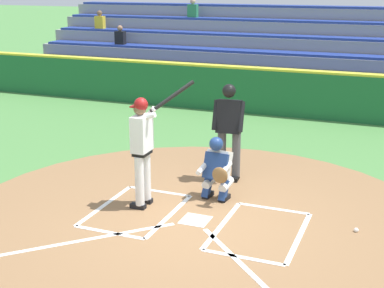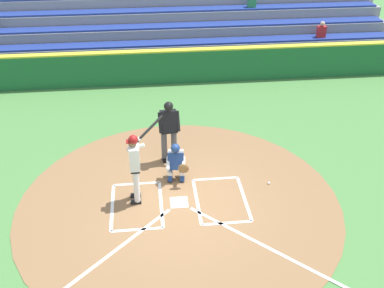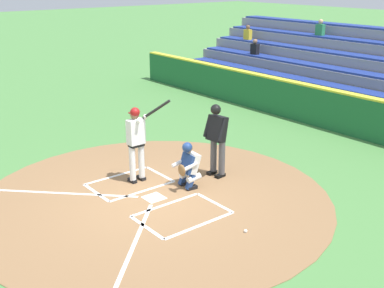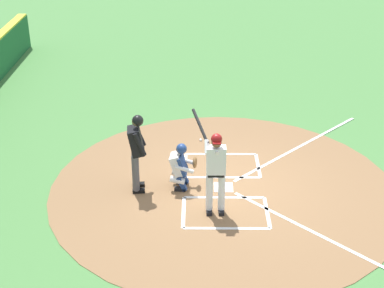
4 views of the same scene
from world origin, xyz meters
TOP-DOWN VIEW (x-y plane):
  - ground_plane at (0.00, 0.00)m, footprint 120.00×120.00m
  - dirt_circle at (0.00, 0.00)m, footprint 8.00×8.00m
  - home_plate_and_chalk at (0.00, 0.88)m, footprint 7.93×4.91m
  - batter at (1.02, -0.23)m, footprint 0.92×0.72m
  - catcher at (-0.02, -0.98)m, footprint 0.59×0.65m
  - plate_umpire at (0.10, -1.96)m, footprint 0.61×0.45m
  - baseball at (-2.42, -0.52)m, footprint 0.07×0.07m

SIDE VIEW (x-z plane):
  - ground_plane at x=0.00m, z-range 0.00..0.00m
  - dirt_circle at x=0.00m, z-range 0.00..0.01m
  - home_plate_and_chalk at x=0.00m, z-range 0.01..0.02m
  - baseball at x=-2.42m, z-range 0.00..0.07m
  - catcher at x=-0.02m, z-range 0.02..1.15m
  - plate_umpire at x=0.10m, z-range 0.14..2.01m
  - batter at x=1.02m, z-range 0.04..2.16m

